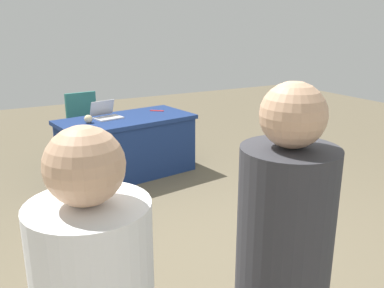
{
  "coord_description": "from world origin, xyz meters",
  "views": [
    {
      "loc": [
        1.51,
        2.62,
        1.88
      ],
      "look_at": [
        -0.06,
        -0.25,
        0.9
      ],
      "focal_mm": 38.59,
      "sensor_mm": 36.0,
      "label": 1
    }
  ],
  "objects": [
    {
      "name": "person_attendee_standing",
      "position": [
        0.59,
        1.63,
        0.94
      ],
      "size": [
        0.44,
        0.44,
        1.69
      ],
      "rotation": [
        0.0,
        0.0,
        4.35
      ],
      "color": "#26262D",
      "rests_on": "ground"
    },
    {
      "name": "ground_plane",
      "position": [
        0.0,
        0.0,
        0.0
      ],
      "size": [
        14.4,
        14.4,
        0.0
      ],
      "primitive_type": "plane",
      "color": "brown"
    },
    {
      "name": "yarn_ball",
      "position": [
        0.32,
        -2.07,
        0.78
      ],
      "size": [
        0.1,
        0.1,
        0.1
      ],
      "primitive_type": "sphere",
      "color": "beige",
      "rests_on": "table_foreground"
    },
    {
      "name": "laptop_silver",
      "position": [
        0.05,
        -2.22,
        0.77
      ],
      "size": [
        0.37,
        0.35,
        0.21
      ],
      "rotation": [
        0.0,
        0.0,
        0.21
      ],
      "color": "silver",
      "rests_on": "table_foreground"
    },
    {
      "name": "table_foreground",
      "position": [
        -0.16,
        -2.12,
        0.37
      ],
      "size": [
        1.73,
        1.03,
        0.74
      ],
      "rotation": [
        0.0,
        0.0,
        0.14
      ],
      "color": "navy",
      "rests_on": "ground"
    },
    {
      "name": "chair_by_pillar",
      "position": [
        0.2,
        -3.04,
        0.55
      ],
      "size": [
        0.48,
        0.48,
        0.96
      ],
      "rotation": [
        0.0,
        0.0,
        3.24
      ],
      "color": "#9E9993",
      "rests_on": "ground"
    },
    {
      "name": "scissors_red",
      "position": [
        -0.66,
        -2.29,
        0.74
      ],
      "size": [
        0.16,
        0.14,
        0.01
      ],
      "primitive_type": "cube",
      "rotation": [
        0.0,
        0.0,
        2.46
      ],
      "color": "red",
      "rests_on": "table_foreground"
    }
  ]
}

